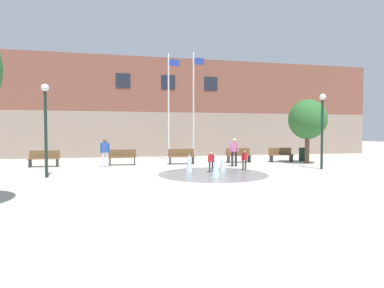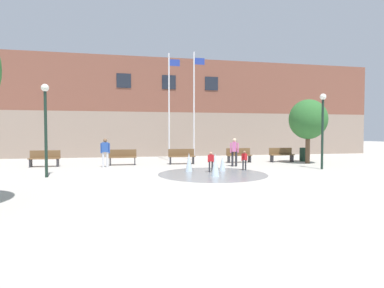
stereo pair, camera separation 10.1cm
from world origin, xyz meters
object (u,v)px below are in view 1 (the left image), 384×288
Objects in this scene: flagpole_right at (194,103)px; flagpole_left at (169,104)px; park_bench_under_left_flagpole at (181,156)px; park_bench_near_trashcan at (281,154)px; child_with_pink_shirt at (244,159)px; lamp_post_left_lane at (46,117)px; lamp_post_right_lane at (322,120)px; adult_near_bench at (234,150)px; adult_watching at (105,150)px; park_bench_center at (239,155)px; child_running at (211,160)px; park_bench_far_left at (44,158)px; trash_can at (303,154)px; park_bench_left_of_flagpoles at (122,157)px; street_tree_near_building at (308,120)px.

flagpole_left is at bearing -180.00° from flagpole_right.
park_bench_near_trashcan is (6.58, 0.02, 0.00)m from park_bench_under_left_flagpole.
child_with_pink_shirt reaches higher than park_bench_under_left_flagpole.
child_with_pink_shirt is 0.25× the size of lamp_post_left_lane.
flagpole_right is 8.60m from lamp_post_right_lane.
lamp_post_right_lane is (4.05, -2.12, 1.62)m from adult_near_bench.
adult_watching is at bearing 54.28° from child_with_pink_shirt.
park_bench_center is 0.40× the size of lamp_post_left_lane.
child_running is 0.14× the size of flagpole_left.
park_bench_under_left_flagpole is at bearing -80.54° from flagpole_left.
adult_near_bench is 1.61× the size of child_running.
park_bench_far_left is at bearing 161.96° from adult_watching.
child_running is 7.41m from flagpole_right.
adult_watching is 12.71m from trash_can.
child_with_pink_shirt is 1.00× the size of child_running.
lamp_post_right_lane is at bearing -110.35° from child_with_pink_shirt.
lamp_post_right_lane is at bearing -21.71° from park_bench_left_of_flagpoles.
park_bench_far_left is at bearing -179.41° from park_bench_left_of_flagpoles.
lamp_post_left_lane is (-3.03, -4.31, 2.10)m from park_bench_left_of_flagpoles.
child_running is (-1.87, -0.44, 0.00)m from child_with_pink_shirt.
lamp_post_left_lane reaches higher than park_bench_near_trashcan.
adult_near_bench is (10.43, -1.92, 0.45)m from park_bench_far_left.
trash_can is (16.00, 0.07, -0.03)m from park_bench_far_left.
park_bench_left_of_flagpoles is at bearing 179.62° from park_bench_near_trashcan.
child_running is 0.25× the size of street_tree_near_building.
child_running is at bearing -15.32° from adult_near_bench.
park_bench_far_left is 1.01× the size of adult_near_bench.
lamp_post_left_lane reaches higher than lamp_post_right_lane.
park_bench_left_of_flagpoles and park_bench_under_left_flagpole have the same top height.
street_tree_near_building reaches higher than child_running.
flagpole_left is (-1.17, 6.57, 3.31)m from child_running.
street_tree_near_building is at bearing 71.22° from lamp_post_right_lane.
flagpole_right is at bearing 136.01° from park_bench_center.
flagpole_right is (9.05, 2.48, 3.50)m from park_bench_far_left.
lamp_post_left_lane is at bearing -179.00° from lamp_post_right_lane.
flagpole_left is at bearing 127.21° from child_running.
flagpole_left is at bearing 150.70° from park_bench_center.
trash_can is at bearing -15.51° from flagpole_left.
child_running is 0.13× the size of flagpole_right.
child_with_pink_shirt is 7.51m from adult_watching.
child_with_pink_shirt is 6.00m from street_tree_near_building.
park_bench_near_trashcan is 1.62× the size of child_running.
lamp_post_left_lane is 13.28m from lamp_post_right_lane.
park_bench_left_of_flagpoles is 1.78× the size of trash_can.
park_bench_far_left is 10.98m from child_with_pink_shirt.
park_bench_center is (7.23, 0.11, 0.00)m from park_bench_left_of_flagpoles.
lamp_post_right_lane reaches higher than park_bench_under_left_flagpole.
adult_near_bench is at bearing 14.28° from lamp_post_left_lane.
adult_near_bench is at bearing -116.62° from park_bench_center.
park_bench_far_left is 4.24m from park_bench_left_of_flagpoles.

